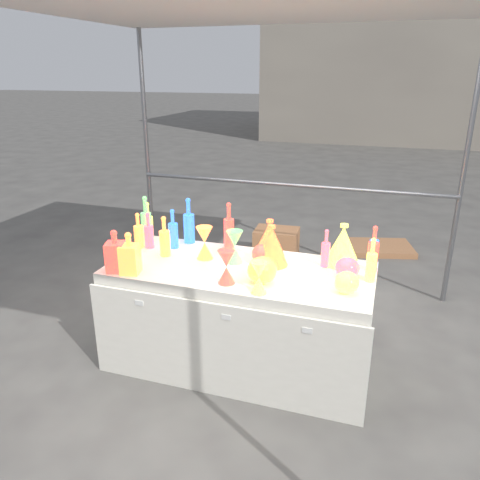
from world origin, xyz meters
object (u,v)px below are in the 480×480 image
(cardboard_box_closed, at_px, (276,244))
(lampshade_0, at_px, (271,245))
(display_table, at_px, (240,316))
(decanter_0, at_px, (129,253))
(bottle_0, at_px, (138,230))
(globe_0, at_px, (262,272))
(hourglass_0, at_px, (226,267))

(cardboard_box_closed, height_order, lampshade_0, lampshade_0)
(display_table, bearing_deg, lampshade_0, 35.23)
(display_table, distance_m, decanter_0, 0.89)
(bottle_0, distance_m, decanter_0, 0.48)
(globe_0, bearing_deg, decanter_0, -171.87)
(hourglass_0, height_order, lampshade_0, lampshade_0)
(bottle_0, distance_m, lampshade_0, 1.04)
(display_table, xyz_separation_m, decanter_0, (-0.66, -0.30, 0.52))
(cardboard_box_closed, relative_size, hourglass_0, 2.18)
(bottle_0, height_order, lampshade_0, lampshade_0)
(decanter_0, xyz_separation_m, hourglass_0, (0.66, 0.05, -0.03))
(display_table, bearing_deg, cardboard_box_closed, 96.43)
(cardboard_box_closed, distance_m, decanter_0, 2.48)
(hourglass_0, xyz_separation_m, globe_0, (0.21, 0.08, -0.03))
(decanter_0, relative_size, hourglass_0, 1.29)
(cardboard_box_closed, height_order, hourglass_0, hourglass_0)
(globe_0, bearing_deg, hourglass_0, -160.25)
(bottle_0, bearing_deg, decanter_0, -67.15)
(globe_0, xyz_separation_m, lampshade_0, (-0.02, 0.31, 0.07))
(cardboard_box_closed, bearing_deg, hourglass_0, -88.24)
(decanter_0, bearing_deg, cardboard_box_closed, 67.72)
(display_table, xyz_separation_m, hourglass_0, (-0.00, -0.25, 0.49))
(hourglass_0, distance_m, globe_0, 0.23)
(cardboard_box_closed, relative_size, bottle_0, 1.76)
(lampshade_0, bearing_deg, decanter_0, -175.92)
(bottle_0, height_order, decanter_0, decanter_0)
(display_table, xyz_separation_m, cardboard_box_closed, (-0.23, 2.03, -0.20))
(bottle_0, relative_size, decanter_0, 0.95)
(lampshade_0, bearing_deg, bottle_0, 156.47)
(decanter_0, bearing_deg, hourglass_0, -7.54)
(bottle_0, bearing_deg, globe_0, -16.80)
(display_table, distance_m, cardboard_box_closed, 2.05)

